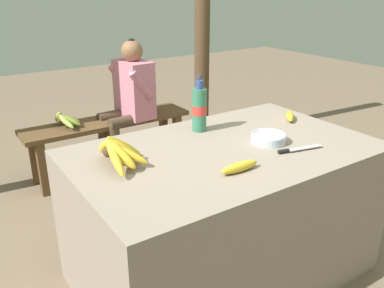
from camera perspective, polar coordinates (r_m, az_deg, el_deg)
name	(u,v)px	position (r m, az deg, el deg)	size (l,w,h in m)	color
ground_plane	(221,272)	(2.35, 4.07, -17.45)	(12.00, 12.00, 0.00)	#75604C
market_counter	(223,214)	(2.13, 4.34, -9.77)	(1.47, 0.91, 0.74)	gray
banana_bunch_ripe	(117,150)	(1.78, -10.45, -0.83)	(0.19, 0.32, 0.15)	#4C381E
serving_bowl	(269,138)	(2.06, 10.71, 0.89)	(0.18, 0.18, 0.05)	silver
water_bottle	(199,109)	(2.15, 1.04, 4.97)	(0.08, 0.08, 0.31)	#337556
loose_banana_front	(239,167)	(1.72, 6.67, -3.22)	(0.19, 0.04, 0.04)	gold
loose_banana_side	(290,116)	(2.43, 13.58, 3.82)	(0.15, 0.15, 0.04)	gold
knife	(294,149)	(1.98, 14.13, -0.75)	(0.24, 0.07, 0.02)	#BCBCC1
wooden_bench	(109,129)	(3.36, -11.61, 2.04)	(1.35, 0.32, 0.45)	brown
seated_vendor	(129,96)	(3.32, -8.85, 6.62)	(0.42, 0.40, 1.08)	#473828
banana_bunch_green	(65,119)	(3.22, -17.34, 3.32)	(0.18, 0.31, 0.14)	#4C381E
support_post_far	(202,6)	(3.84, 1.46, 18.85)	(0.14, 0.14, 2.57)	#4C3823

